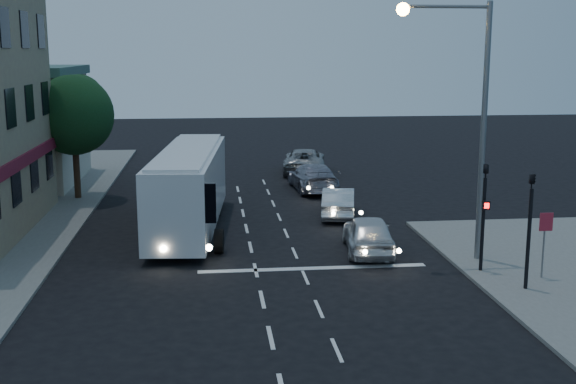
{
  "coord_description": "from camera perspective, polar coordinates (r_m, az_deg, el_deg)",
  "views": [
    {
      "loc": [
        -1.52,
        -21.94,
        7.47
      ],
      "look_at": [
        1.43,
        4.74,
        2.2
      ],
      "focal_mm": 45.0,
      "sensor_mm": 36.0,
      "label": 1
    }
  ],
  "objects": [
    {
      "name": "ground",
      "position": [
        23.22,
        -2.24,
        -7.66
      ],
      "size": [
        120.0,
        120.0,
        0.0
      ],
      "primitive_type": "plane",
      "color": "black"
    },
    {
      "name": "road_markings",
      "position": [
        26.47,
        0.03,
        -5.27
      ],
      "size": [
        8.0,
        30.55,
        0.01
      ],
      "color": "silver",
      "rests_on": "ground"
    },
    {
      "name": "tour_bus",
      "position": [
        30.67,
        -7.81,
        0.46
      ],
      "size": [
        3.29,
        11.36,
        3.44
      ],
      "rotation": [
        0.0,
        0.0,
        -0.09
      ],
      "color": "white",
      "rests_on": "ground"
    },
    {
      "name": "car_suv",
      "position": [
        27.25,
        6.37,
        -3.3
      ],
      "size": [
        2.13,
        4.39,
        1.44
      ],
      "primitive_type": "imported",
      "rotation": [
        0.0,
        0.0,
        3.04
      ],
      "color": "silver",
      "rests_on": "ground"
    },
    {
      "name": "car_sedan_a",
      "position": [
        33.0,
        4.0,
        -0.81
      ],
      "size": [
        2.17,
        4.27,
        1.34
      ],
      "primitive_type": "imported",
      "rotation": [
        0.0,
        0.0,
        2.95
      ],
      "color": "silver",
      "rests_on": "ground"
    },
    {
      "name": "car_sedan_b",
      "position": [
        39.09,
        1.96,
        1.2
      ],
      "size": [
        2.47,
        5.29,
        1.49
      ],
      "primitive_type": "imported",
      "rotation": [
        0.0,
        0.0,
        3.22
      ],
      "color": "gray",
      "rests_on": "ground"
    },
    {
      "name": "car_sedan_c",
      "position": [
        44.9,
        1.31,
        2.49
      ],
      "size": [
        3.25,
        5.69,
        1.49
      ],
      "primitive_type": "imported",
      "rotation": [
        0.0,
        0.0,
        2.99
      ],
      "color": "#949494",
      "rests_on": "ground"
    },
    {
      "name": "traffic_signal_main",
      "position": [
        24.99,
        15.24,
        -0.94
      ],
      "size": [
        0.25,
        0.35,
        4.1
      ],
      "color": "black",
      "rests_on": "sidewalk_near"
    },
    {
      "name": "traffic_signal_side",
      "position": [
        23.49,
        18.58,
        -1.89
      ],
      "size": [
        0.18,
        0.15,
        4.1
      ],
      "color": "black",
      "rests_on": "sidewalk_near"
    },
    {
      "name": "regulatory_sign",
      "position": [
        24.95,
        19.63,
        -3.17
      ],
      "size": [
        0.45,
        0.12,
        2.2
      ],
      "color": "slate",
      "rests_on": "sidewalk_near"
    },
    {
      "name": "streetlight",
      "position": [
        25.77,
        13.93,
        6.92
      ],
      "size": [
        3.32,
        0.44,
        9.0
      ],
      "color": "slate",
      "rests_on": "sidewalk_near"
    },
    {
      "name": "street_tree",
      "position": [
        37.68,
        -16.61,
        6.13
      ],
      "size": [
        4.0,
        4.0,
        6.2
      ],
      "color": "black",
      "rests_on": "sidewalk_far"
    }
  ]
}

